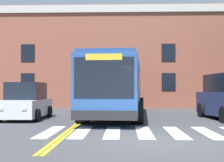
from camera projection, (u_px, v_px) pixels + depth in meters
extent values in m
plane|color=#424244|center=(155.00, 141.00, 9.21)|extent=(120.00, 120.00, 0.00)
cube|color=white|center=(50.00, 132.00, 11.20)|extent=(0.55, 3.24, 0.01)
cube|color=white|center=(81.00, 132.00, 11.15)|extent=(0.55, 3.24, 0.01)
cube|color=white|center=(113.00, 132.00, 11.11)|extent=(0.55, 3.24, 0.01)
cube|color=white|center=(144.00, 132.00, 11.07)|extent=(0.55, 3.24, 0.01)
cube|color=white|center=(176.00, 132.00, 11.03)|extent=(0.55, 3.24, 0.01)
cube|color=white|center=(208.00, 133.00, 10.99)|extent=(0.55, 3.24, 0.01)
cube|color=gold|center=(97.00, 108.00, 25.14)|extent=(0.12, 36.00, 0.01)
cube|color=gold|center=(99.00, 108.00, 25.14)|extent=(0.12, 36.00, 0.01)
cube|color=#2D5699|center=(116.00, 87.00, 17.22)|extent=(3.29, 11.07, 2.60)
cube|color=black|center=(139.00, 82.00, 17.10)|extent=(0.71, 10.02, 0.94)
cube|color=black|center=(93.00, 82.00, 17.36)|extent=(0.71, 10.02, 0.94)
cube|color=black|center=(104.00, 77.00, 11.79)|extent=(2.29, 0.18, 1.56)
cube|color=yellow|center=(104.00, 57.00, 11.81)|extent=(1.40, 0.13, 0.24)
cube|color=#232326|center=(104.00, 115.00, 11.73)|extent=(2.50, 0.27, 0.36)
cube|color=#294E89|center=(116.00, 62.00, 17.26)|extent=(3.11, 10.62, 0.16)
cylinder|color=black|center=(137.00, 113.00, 13.71)|extent=(0.63, 1.04, 1.00)
cylinder|color=black|center=(83.00, 112.00, 13.95)|extent=(0.63, 1.04, 1.00)
cylinder|color=black|center=(139.00, 105.00, 19.52)|extent=(0.63, 1.04, 1.00)
cylinder|color=black|center=(100.00, 105.00, 19.76)|extent=(0.63, 1.04, 1.00)
cube|color=white|center=(26.00, 108.00, 15.88)|extent=(1.77, 4.04, 0.84)
cube|color=black|center=(27.00, 91.00, 15.94)|extent=(1.59, 2.23, 0.87)
cube|color=white|center=(24.00, 109.00, 13.83)|extent=(0.20, 0.04, 0.14)
cube|color=white|center=(1.00, 109.00, 13.86)|extent=(0.20, 0.04, 0.14)
cylinder|color=black|center=(37.00, 115.00, 14.60)|extent=(0.22, 0.60, 0.60)
cylinder|color=black|center=(49.00, 112.00, 17.10)|extent=(0.22, 0.60, 0.60)
cylinder|color=black|center=(17.00, 111.00, 17.15)|extent=(0.22, 0.60, 0.60)
cylinder|color=black|center=(224.00, 115.00, 14.01)|extent=(0.28, 0.78, 0.76)
cylinder|color=black|center=(201.00, 110.00, 17.06)|extent=(0.28, 0.78, 0.76)
cube|color=#B7BABF|center=(113.00, 99.00, 27.93)|extent=(2.33, 4.96, 0.85)
cube|color=black|center=(114.00, 90.00, 28.10)|extent=(1.87, 2.46, 0.81)
cube|color=white|center=(116.00, 99.00, 25.47)|extent=(0.20, 0.06, 0.14)
cube|color=white|center=(103.00, 99.00, 25.63)|extent=(0.20, 0.06, 0.14)
cylinder|color=black|center=(122.00, 103.00, 26.33)|extent=(0.29, 0.68, 0.66)
cylinder|color=black|center=(100.00, 103.00, 26.59)|extent=(0.29, 0.68, 0.66)
cylinder|color=black|center=(125.00, 102.00, 29.26)|extent=(0.29, 0.68, 0.66)
cylinder|color=black|center=(106.00, 102.00, 29.53)|extent=(0.29, 0.68, 0.66)
cube|color=#9E5642|center=(101.00, 61.00, 29.64)|extent=(42.57, 9.14, 8.41)
cube|color=beige|center=(98.00, 9.00, 25.09)|extent=(42.57, 0.16, 0.60)
cube|color=black|center=(28.00, 82.00, 25.17)|extent=(1.10, 0.06, 1.40)
cube|color=black|center=(169.00, 82.00, 24.82)|extent=(1.10, 0.06, 1.40)
cube|color=black|center=(28.00, 53.00, 25.23)|extent=(1.10, 0.06, 1.40)
cube|color=black|center=(168.00, 52.00, 24.88)|extent=(1.10, 0.06, 1.40)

